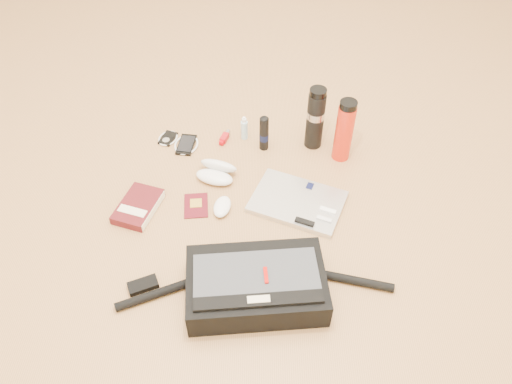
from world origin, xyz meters
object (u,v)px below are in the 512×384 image
(laptop, at_px, (298,202))
(thermos_red, at_px, (344,131))
(book, at_px, (138,207))
(thermos_black, at_px, (315,118))
(messenger_bag, at_px, (255,285))

(laptop, xyz_separation_m, thermos_red, (0.20, 0.28, 0.13))
(book, bearing_deg, laptop, 21.11)
(book, height_order, thermos_red, thermos_red)
(laptop, bearing_deg, thermos_black, 99.00)
(laptop, bearing_deg, messenger_bag, -89.27)
(messenger_bag, xyz_separation_m, thermos_black, (0.25, 0.77, 0.09))
(messenger_bag, height_order, book, messenger_bag)
(thermos_black, height_order, thermos_red, thermos_black)
(book, relative_size, thermos_black, 0.81)
(thermos_black, xyz_separation_m, thermos_red, (0.11, -0.08, -0.00))
(messenger_bag, xyz_separation_m, laptop, (0.16, 0.41, -0.05))
(messenger_bag, bearing_deg, thermos_red, 57.47)
(messenger_bag, distance_m, laptop, 0.44)
(thermos_black, distance_m, thermos_red, 0.14)
(book, bearing_deg, thermos_red, 38.95)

